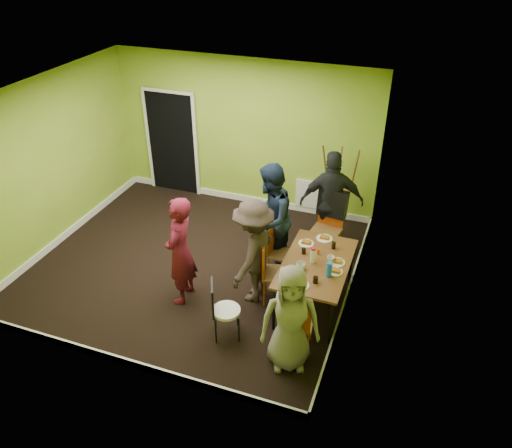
% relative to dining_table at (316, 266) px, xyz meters
% --- Properties ---
extents(ground, '(5.00, 5.00, 0.00)m').
position_rel_dining_table_xyz_m(ground, '(-2.05, 0.30, -0.70)').
color(ground, black).
rests_on(ground, ground).
extents(room_walls, '(5.04, 4.54, 2.82)m').
position_rel_dining_table_xyz_m(room_walls, '(-2.07, 0.34, 0.29)').
color(room_walls, '#7EA62A').
rests_on(room_walls, ground).
extents(dining_table, '(0.90, 1.50, 0.75)m').
position_rel_dining_table_xyz_m(dining_table, '(0.00, 0.00, 0.00)').
color(dining_table, black).
rests_on(dining_table, ground).
extents(chair_left_far, '(0.39, 0.39, 0.86)m').
position_rel_dining_table_xyz_m(chair_left_far, '(-0.73, 0.50, -0.21)').
color(chair_left_far, '#C74E12').
rests_on(chair_left_far, ground).
extents(chair_left_near, '(0.50, 0.50, 0.99)m').
position_rel_dining_table_xyz_m(chair_left_near, '(-0.62, -0.09, -0.14)').
color(chair_left_near, '#C74E12').
rests_on(chair_left_near, ground).
extents(chair_back_end, '(0.53, 0.61, 1.14)m').
position_rel_dining_table_xyz_m(chair_back_end, '(-0.11, 1.36, 0.11)').
color(chair_back_end, '#C74E12').
rests_on(chair_back_end, ground).
extents(chair_front_end, '(0.43, 0.44, 0.94)m').
position_rel_dining_table_xyz_m(chair_front_end, '(0.01, -0.98, -0.17)').
color(chair_front_end, '#C74E12').
rests_on(chair_front_end, ground).
extents(chair_bentwood, '(0.45, 0.45, 0.87)m').
position_rel_dining_table_xyz_m(chair_bentwood, '(-1.01, -1.02, -0.22)').
color(chair_bentwood, black).
rests_on(chair_bentwood, ground).
extents(easel, '(0.64, 0.60, 1.60)m').
position_rel_dining_table_xyz_m(easel, '(-0.16, 2.18, 0.10)').
color(easel, brown).
rests_on(easel, ground).
extents(plate_near_left, '(0.23, 0.23, 0.01)m').
position_rel_dining_table_xyz_m(plate_near_left, '(-0.26, 0.40, 0.06)').
color(plate_near_left, white).
rests_on(plate_near_left, dining_table).
extents(plate_near_right, '(0.26, 0.26, 0.01)m').
position_rel_dining_table_xyz_m(plate_near_right, '(-0.23, -0.40, 0.06)').
color(plate_near_right, white).
rests_on(plate_near_right, dining_table).
extents(plate_far_back, '(0.24, 0.24, 0.01)m').
position_rel_dining_table_xyz_m(plate_far_back, '(-0.04, 0.62, 0.06)').
color(plate_far_back, white).
rests_on(plate_far_back, dining_table).
extents(plate_far_front, '(0.23, 0.23, 0.01)m').
position_rel_dining_table_xyz_m(plate_far_front, '(-0.07, -0.56, 0.06)').
color(plate_far_front, white).
rests_on(plate_far_front, dining_table).
extents(plate_wall_back, '(0.22, 0.22, 0.01)m').
position_rel_dining_table_xyz_m(plate_wall_back, '(0.27, 0.09, 0.06)').
color(plate_wall_back, white).
rests_on(plate_wall_back, dining_table).
extents(plate_wall_front, '(0.21, 0.21, 0.01)m').
position_rel_dining_table_xyz_m(plate_wall_front, '(0.29, -0.13, 0.06)').
color(plate_wall_front, white).
rests_on(plate_wall_front, dining_table).
extents(thermos, '(0.07, 0.07, 0.21)m').
position_rel_dining_table_xyz_m(thermos, '(-0.06, -0.01, 0.16)').
color(thermos, white).
rests_on(thermos, dining_table).
extents(blue_bottle, '(0.08, 0.08, 0.22)m').
position_rel_dining_table_xyz_m(blue_bottle, '(0.22, -0.24, 0.17)').
color(blue_bottle, blue).
rests_on(blue_bottle, dining_table).
extents(orange_bottle, '(0.04, 0.04, 0.08)m').
position_rel_dining_table_xyz_m(orange_bottle, '(-0.03, 0.20, 0.10)').
color(orange_bottle, '#C74E12').
rests_on(orange_bottle, dining_table).
extents(glass_mid, '(0.06, 0.06, 0.09)m').
position_rel_dining_table_xyz_m(glass_mid, '(-0.23, 0.15, 0.10)').
color(glass_mid, black).
rests_on(glass_mid, dining_table).
extents(glass_back, '(0.06, 0.06, 0.11)m').
position_rel_dining_table_xyz_m(glass_back, '(0.14, 0.41, 0.11)').
color(glass_back, black).
rests_on(glass_back, dining_table).
extents(glass_front, '(0.07, 0.07, 0.09)m').
position_rel_dining_table_xyz_m(glass_front, '(0.09, -0.44, 0.10)').
color(glass_front, black).
rests_on(glass_front, dining_table).
extents(cup_a, '(0.13, 0.13, 0.10)m').
position_rel_dining_table_xyz_m(cup_a, '(-0.16, -0.23, 0.11)').
color(cup_a, white).
rests_on(cup_a, dining_table).
extents(cup_b, '(0.10, 0.10, 0.09)m').
position_rel_dining_table_xyz_m(cup_b, '(0.18, 0.07, 0.10)').
color(cup_b, white).
rests_on(cup_b, dining_table).
extents(person_standing, '(0.45, 0.64, 1.67)m').
position_rel_dining_table_xyz_m(person_standing, '(-1.84, -0.50, 0.14)').
color(person_standing, '#570F1E').
rests_on(person_standing, ground).
extents(person_left_far, '(0.73, 0.90, 1.77)m').
position_rel_dining_table_xyz_m(person_left_far, '(-0.91, 0.69, 0.19)').
color(person_left_far, '#141F34').
rests_on(person_left_far, ground).
extents(person_left_near, '(0.69, 1.09, 1.61)m').
position_rel_dining_table_xyz_m(person_left_near, '(-0.88, -0.13, 0.11)').
color(person_left_near, '#2F241F').
rests_on(person_left_near, ground).
extents(person_back_end, '(1.11, 0.71, 1.76)m').
position_rel_dining_table_xyz_m(person_back_end, '(-0.14, 1.51, 0.18)').
color(person_back_end, black).
rests_on(person_back_end, ground).
extents(person_front_end, '(0.84, 0.70, 1.47)m').
position_rel_dining_table_xyz_m(person_front_end, '(-0.02, -1.20, 0.04)').
color(person_front_end, gray).
rests_on(person_front_end, ground).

